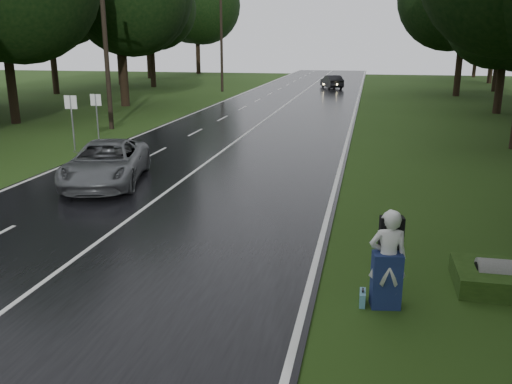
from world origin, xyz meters
TOP-DOWN VIEW (x-y plane):
  - ground at (0.00, 0.00)m, footprint 160.00×160.00m
  - road at (0.00, 20.00)m, footprint 12.00×140.00m
  - lane_center at (0.00, 20.00)m, footprint 0.12×140.00m
  - grey_car at (-2.65, 8.33)m, footprint 3.86×6.01m
  - far_car at (2.58, 52.00)m, footprint 2.99×4.67m
  - hitchhiker at (7.39, 0.57)m, footprint 0.82×0.76m
  - suitcase at (6.94, 0.53)m, footprint 0.12×0.41m
  - culvert at (10.00, 1.92)m, footprint 1.31×0.65m
  - utility_pole_mid at (-8.50, 20.42)m, footprint 1.80×0.28m
  - utility_pole_far at (-8.50, 45.92)m, footprint 1.80×0.28m
  - road_sign_a at (-7.20, 13.89)m, footprint 0.64×0.10m
  - road_sign_b at (-7.20, 16.34)m, footprint 0.60×0.10m
  - tree_left_d at (-15.67, 21.26)m, footprint 9.61×9.61m
  - tree_left_e at (-12.87, 31.70)m, footprint 9.86×9.86m
  - tree_left_f at (-17.92, 50.00)m, footprint 10.02×10.02m
  - tree_right_e at (16.13, 33.04)m, footprint 7.98×7.98m
  - tree_right_f at (15.06, 45.97)m, footprint 10.43×10.43m

SIDE VIEW (x-z plane):
  - ground at x=0.00m, z-range 0.00..0.00m
  - culvert at x=10.00m, z-range -0.33..0.33m
  - utility_pole_mid at x=-8.50m, z-range -4.56..4.56m
  - utility_pole_far at x=-8.50m, z-range -5.15..5.15m
  - road_sign_a at x=-7.20m, z-range -1.34..1.34m
  - road_sign_b at x=-7.20m, z-range -1.25..1.25m
  - tree_left_d at x=-15.67m, z-range -7.51..7.51m
  - tree_left_e at x=-12.87m, z-range -7.70..7.70m
  - tree_left_f at x=-17.92m, z-range -7.83..7.83m
  - tree_right_e at x=16.13m, z-range -6.23..6.23m
  - tree_right_f at x=15.06m, z-range -8.15..8.15m
  - road at x=0.00m, z-range 0.00..0.04m
  - lane_center at x=0.00m, z-range 0.04..0.05m
  - suitcase at x=6.94m, z-range 0.00..0.29m
  - far_car at x=2.58m, z-range 0.04..1.49m
  - grey_car at x=-2.65m, z-range 0.04..1.58m
  - hitchhiker at x=7.39m, z-range -0.07..1.99m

